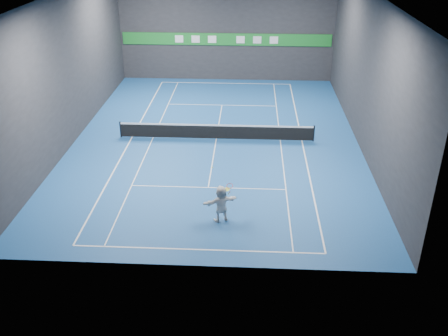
# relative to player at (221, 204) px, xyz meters

# --- Properties ---
(ground) EXTENTS (26.00, 26.00, 0.00)m
(ground) POSITION_rel_player_xyz_m (-0.87, 9.52, -0.91)
(ground) COLOR #194C8D
(ground) RESTS_ON ground
(wall_back) EXTENTS (18.00, 0.10, 9.00)m
(wall_back) POSITION_rel_player_xyz_m (-0.87, 22.52, 3.59)
(wall_back) COLOR #27272A
(wall_back) RESTS_ON ground
(wall_front) EXTENTS (18.00, 0.10, 9.00)m
(wall_front) POSITION_rel_player_xyz_m (-0.87, -3.48, 3.59)
(wall_front) COLOR #27272A
(wall_front) RESTS_ON ground
(wall_left) EXTENTS (0.10, 26.00, 9.00)m
(wall_left) POSITION_rel_player_xyz_m (-9.87, 9.52, 3.59)
(wall_left) COLOR #27272A
(wall_left) RESTS_ON ground
(wall_right) EXTENTS (0.10, 26.00, 9.00)m
(wall_right) POSITION_rel_player_xyz_m (8.13, 9.52, 3.59)
(wall_right) COLOR #27272A
(wall_right) RESTS_ON ground
(baseline_near) EXTENTS (10.98, 0.08, 0.01)m
(baseline_near) POSITION_rel_player_xyz_m (-0.87, -2.37, -0.91)
(baseline_near) COLOR white
(baseline_near) RESTS_ON ground
(baseline_far) EXTENTS (10.98, 0.08, 0.01)m
(baseline_far) POSITION_rel_player_xyz_m (-0.87, 21.41, -0.91)
(baseline_far) COLOR white
(baseline_far) RESTS_ON ground
(sideline_doubles_left) EXTENTS (0.08, 23.78, 0.01)m
(sideline_doubles_left) POSITION_rel_player_xyz_m (-6.36, 9.52, -0.91)
(sideline_doubles_left) COLOR white
(sideline_doubles_left) RESTS_ON ground
(sideline_doubles_right) EXTENTS (0.08, 23.78, 0.01)m
(sideline_doubles_right) POSITION_rel_player_xyz_m (4.62, 9.52, -0.91)
(sideline_doubles_right) COLOR white
(sideline_doubles_right) RESTS_ON ground
(sideline_singles_left) EXTENTS (0.06, 23.78, 0.01)m
(sideline_singles_left) POSITION_rel_player_xyz_m (-4.98, 9.52, -0.91)
(sideline_singles_left) COLOR white
(sideline_singles_left) RESTS_ON ground
(sideline_singles_right) EXTENTS (0.06, 23.78, 0.01)m
(sideline_singles_right) POSITION_rel_player_xyz_m (3.24, 9.52, -0.91)
(sideline_singles_right) COLOR white
(sideline_singles_right) RESTS_ON ground
(service_line_near) EXTENTS (8.23, 0.06, 0.01)m
(service_line_near) POSITION_rel_player_xyz_m (-0.87, 3.12, -0.91)
(service_line_near) COLOR white
(service_line_near) RESTS_ON ground
(service_line_far) EXTENTS (8.23, 0.06, 0.01)m
(service_line_far) POSITION_rel_player_xyz_m (-0.87, 15.92, -0.91)
(service_line_far) COLOR white
(service_line_far) RESTS_ON ground
(center_service_line) EXTENTS (0.06, 12.80, 0.01)m
(center_service_line) POSITION_rel_player_xyz_m (-0.87, 9.52, -0.91)
(center_service_line) COLOR white
(center_service_line) RESTS_ON ground
(player) EXTENTS (1.76, 1.20, 1.83)m
(player) POSITION_rel_player_xyz_m (0.00, 0.00, 0.00)
(player) COLOR white
(player) RESTS_ON ground
(tennis_ball) EXTENTS (0.07, 0.07, 0.07)m
(tennis_ball) POSITION_rel_player_xyz_m (-0.40, 0.15, 1.81)
(tennis_ball) COLOR #B0D022
(tennis_ball) RESTS_ON player
(tennis_net) EXTENTS (12.50, 0.10, 1.07)m
(tennis_net) POSITION_rel_player_xyz_m (-0.87, 9.52, -0.37)
(tennis_net) COLOR black
(tennis_net) RESTS_ON ground
(sponsor_banner) EXTENTS (17.64, 0.11, 1.00)m
(sponsor_banner) POSITION_rel_player_xyz_m (-0.87, 22.46, 2.59)
(sponsor_banner) COLOR #1B7E29
(sponsor_banner) RESTS_ON wall_back
(tennis_racket) EXTENTS (0.49, 0.34, 0.60)m
(tennis_racket) POSITION_rel_player_xyz_m (0.38, 0.05, 0.86)
(tennis_racket) COLOR red
(tennis_racket) RESTS_ON player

